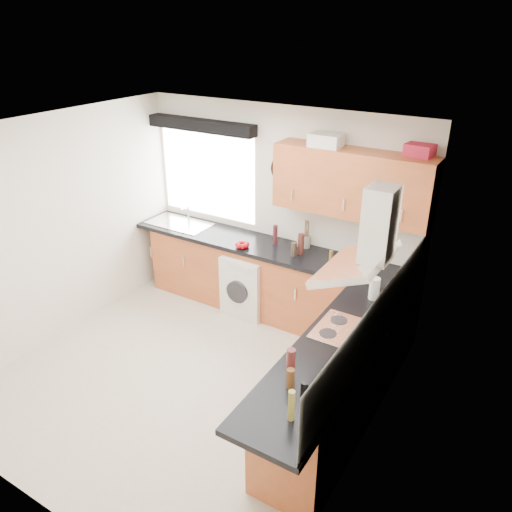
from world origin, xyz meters
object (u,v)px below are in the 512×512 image
Objects in this scene: washing_machine at (249,283)px; upper_cabinets at (352,183)px; extractor_hood at (367,244)px; oven at (342,377)px.

upper_cabinets is at bearing 10.10° from washing_machine.
washing_machine is (-1.79, 1.10, -1.38)m from extractor_hood.
extractor_hood is 1.48m from upper_cabinets.
upper_cabinets reaches higher than extractor_hood.
extractor_hood is 1.00× the size of washing_machine.
upper_cabinets is at bearing 112.54° from oven.
oven is 1.99m from upper_cabinets.
oven is 1.08× the size of washing_machine.
upper_cabinets is 2.17× the size of washing_machine.
oven is 1.09× the size of extractor_hood.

